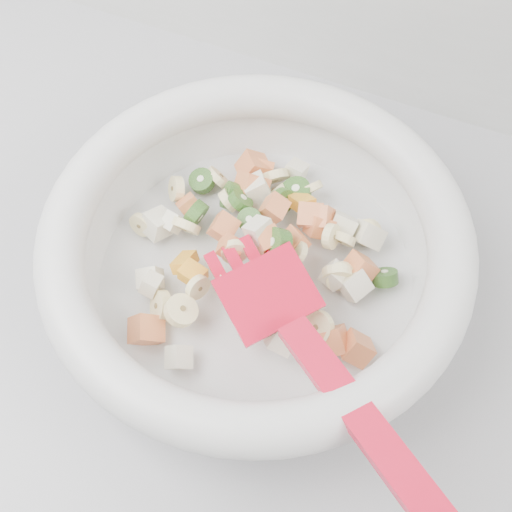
% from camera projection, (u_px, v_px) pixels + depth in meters
% --- Properties ---
extents(counter, '(2.00, 0.60, 0.90)m').
position_uv_depth(counter, '(177.00, 398.00, 0.99)').
color(counter, gray).
rests_on(counter, ground).
extents(mixing_bowl, '(0.42, 0.39, 0.13)m').
position_uv_depth(mixing_bowl, '(257.00, 251.00, 0.54)').
color(mixing_bowl, silver).
rests_on(mixing_bowl, counter).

